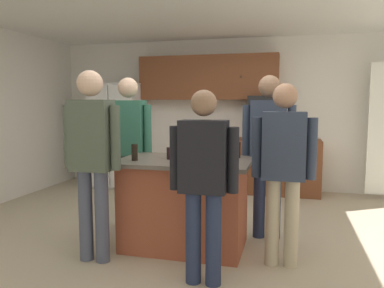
{
  "coord_description": "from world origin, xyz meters",
  "views": [
    {
      "loc": [
        1.0,
        -3.85,
        1.5
      ],
      "look_at": [
        -0.03,
        0.12,
        1.05
      ],
      "focal_mm": 35.32,
      "sensor_mm": 36.0,
      "label": 1
    }
  ],
  "objects": [
    {
      "name": "kitchen_island",
      "position": [
        -0.03,
        -0.18,
        0.47
      ],
      "size": [
        1.35,
        0.89,
        0.92
      ],
      "color": "#9E4C33",
      "rests_on": "ground"
    },
    {
      "name": "cabinet_run_upper",
      "position": [
        -0.4,
        2.6,
        1.93
      ],
      "size": [
        2.4,
        0.38,
        0.75
      ],
      "color": "brown"
    },
    {
      "name": "back_wall",
      "position": [
        0.0,
        2.8,
        1.3
      ],
      "size": [
        6.4,
        0.1,
        2.6
      ],
      "primitive_type": "cube",
      "color": "white",
      "rests_on": "ground"
    },
    {
      "name": "refrigerator",
      "position": [
        -2.0,
        2.38,
        0.92
      ],
      "size": [
        0.85,
        0.76,
        1.84
      ],
      "color": "white",
      "rests_on": "ground"
    },
    {
      "name": "person_host_foreground",
      "position": [
        0.78,
        0.3,
        1.05
      ],
      "size": [
        0.57,
        0.24,
        1.79
      ],
      "rotation": [
        0.0,
        0.0,
        -2.6
      ],
      "color": "#232D4C",
      "rests_on": "ground"
    },
    {
      "name": "person_guest_left",
      "position": [
        -0.77,
        -0.73,
        1.05
      ],
      "size": [
        0.57,
        0.24,
        1.79
      ],
      "rotation": [
        0.0,
        0.0,
        0.64
      ],
      "color": "#4C5166",
      "rests_on": "ground"
    },
    {
      "name": "cabinet_run_lower",
      "position": [
        0.6,
        2.48,
        0.45
      ],
      "size": [
        1.8,
        0.63,
        0.9
      ],
      "color": "brown",
      "rests_on": "ground"
    },
    {
      "name": "person_elder_center",
      "position": [
        -0.86,
        0.29,
        1.05
      ],
      "size": [
        0.57,
        0.24,
        1.79
      ],
      "rotation": [
        0.0,
        0.0,
        -0.52
      ],
      "color": "#383842",
      "rests_on": "ground"
    },
    {
      "name": "person_guest_right",
      "position": [
        0.95,
        -0.4,
        0.96
      ],
      "size": [
        0.57,
        0.22,
        1.67
      ],
      "rotation": [
        0.0,
        0.0,
        2.93
      ],
      "color": "tan",
      "rests_on": "ground"
    },
    {
      "name": "mug_blue_stoneware",
      "position": [
        -0.26,
        0.08,
        0.97
      ],
      "size": [
        0.13,
        0.08,
        0.09
      ],
      "color": "white",
      "rests_on": "kitchen_island"
    },
    {
      "name": "microwave_over_range",
      "position": [
        0.6,
        2.5,
        1.45
      ],
      "size": [
        0.56,
        0.4,
        0.32
      ],
      "primitive_type": "cube",
      "color": "black"
    },
    {
      "name": "glass_short_whisky",
      "position": [
        -0.19,
        -0.2,
        0.98
      ],
      "size": [
        0.07,
        0.07,
        0.12
      ],
      "color": "black",
      "rests_on": "kitchen_island"
    },
    {
      "name": "glass_dark_ale",
      "position": [
        -0.0,
        0.08,
        0.99
      ],
      "size": [
        0.06,
        0.06,
        0.13
      ],
      "color": "black",
      "rests_on": "kitchen_island"
    },
    {
      "name": "tumbler_amber",
      "position": [
        -0.5,
        -0.37,
        1.01
      ],
      "size": [
        0.06,
        0.06,
        0.17
      ],
      "color": "black",
      "rests_on": "kitchen_island"
    },
    {
      "name": "serving_tray",
      "position": [
        0.15,
        -0.15,
        0.94
      ],
      "size": [
        0.44,
        0.3,
        0.04
      ],
      "color": "#B7B7BC",
      "rests_on": "kitchen_island"
    },
    {
      "name": "floor",
      "position": [
        0.0,
        0.0,
        0.0
      ],
      "size": [
        7.04,
        7.04,
        0.0
      ],
      "primitive_type": "plane",
      "color": "#B7A88E",
      "rests_on": "ground"
    },
    {
      "name": "mug_ceramic_white",
      "position": [
        0.16,
        -0.44,
        0.97
      ],
      "size": [
        0.12,
        0.08,
        0.1
      ],
      "color": "white",
      "rests_on": "kitchen_island"
    },
    {
      "name": "person_guest_by_door",
      "position": [
        0.33,
        -0.92,
        0.92
      ],
      "size": [
        0.57,
        0.22,
        1.6
      ],
      "rotation": [
        0.0,
        0.0,
        2.03
      ],
      "color": "#232D4C",
      "rests_on": "ground"
    },
    {
      "name": "glass_pilsner",
      "position": [
        0.29,
        -0.37,
        1.0
      ],
      "size": [
        0.07,
        0.07,
        0.16
      ],
      "color": "black",
      "rests_on": "kitchen_island"
    },
    {
      "name": "glass_stout_tall",
      "position": [
        0.47,
        0.07,
        1.01
      ],
      "size": [
        0.06,
        0.06,
        0.17
      ],
      "color": "black",
      "rests_on": "kitchen_island"
    }
  ]
}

